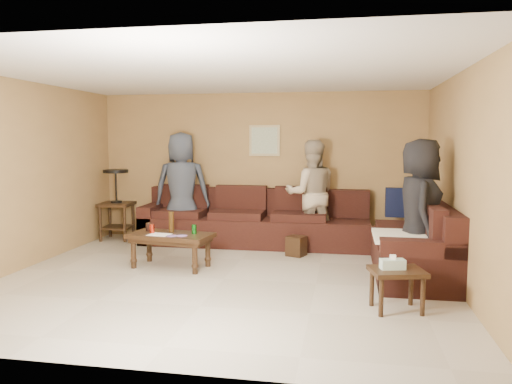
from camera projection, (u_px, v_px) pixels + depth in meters
room at (223, 144)px, 6.00m from camera, size 5.60×5.50×2.50m
sectional_sofa at (301, 233)px, 7.48m from camera, size 4.65×2.90×0.97m
coffee_table at (170, 239)px, 6.70m from camera, size 1.18×0.71×0.74m
end_table_left at (117, 203)px, 8.55m from camera, size 0.57×0.57×1.21m
side_table_right at (396, 274)px, 5.00m from camera, size 0.60×0.53×0.57m
waste_bin at (296, 246)px, 7.39m from camera, size 0.32×0.32×0.29m
wall_art at (265, 141)px, 8.40m from camera, size 0.52×0.04×0.52m
person_left at (182, 188)px, 8.24m from camera, size 0.99×0.75×1.84m
person_middle at (311, 194)px, 7.93m from camera, size 0.94×0.79×1.71m
person_right at (420, 210)px, 6.06m from camera, size 0.58×0.86×1.73m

